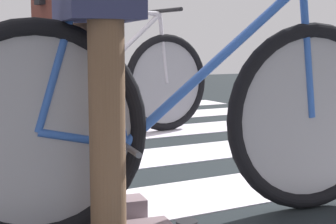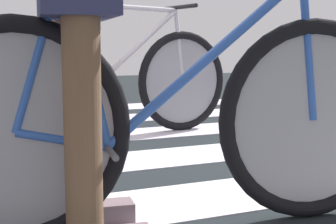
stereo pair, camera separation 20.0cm
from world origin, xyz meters
TOP-DOWN VIEW (x-y plane):
  - ground at (0.00, 0.00)m, footprint 18.00×14.00m
  - crosswalk_markings at (-0.01, 0.25)m, footprint 5.42×4.24m
  - bicycle_1_of_4 at (0.25, -1.16)m, footprint 1.73×0.53m
  - cyclist_1_of_4 at (-0.06, -1.12)m, footprint 0.36×0.44m
  - bicycle_2_of_4 at (0.62, 0.59)m, footprint 1.73×0.52m
  - cyclist_2_of_4 at (0.31, 0.55)m, footprint 0.36×0.43m
  - bicycle_4_of_4 at (0.26, 3.32)m, footprint 1.74×0.52m

SIDE VIEW (x-z plane):
  - ground at x=0.00m, z-range 0.00..0.02m
  - crosswalk_markings at x=-0.01m, z-range 0.02..0.02m
  - bicycle_1_of_4 at x=0.25m, z-range -0.06..0.87m
  - bicycle_2_of_4 at x=0.62m, z-range -0.06..0.87m
  - bicycle_4_of_4 at x=0.26m, z-range -0.06..0.87m
  - cyclist_1_of_4 at x=-0.06m, z-range 0.17..1.15m
  - cyclist_2_of_4 at x=0.31m, z-range 0.17..1.16m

